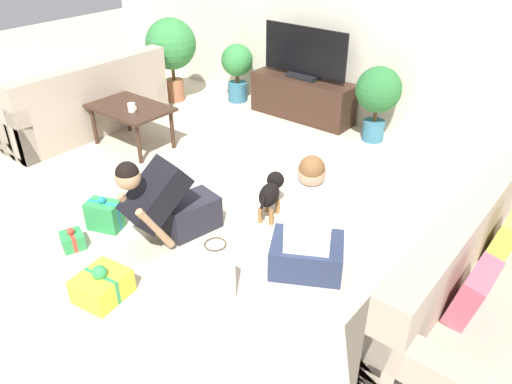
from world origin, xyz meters
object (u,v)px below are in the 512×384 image
object	(u,v)px
potted_plant_back_right	(378,94)
tv_console	(302,98)
sofa_left	(82,105)
sofa_right	(497,304)
gift_box_b	(105,215)
gift_bag_a	(217,272)
gift_box_c	(73,240)
coffee_table	(131,111)
potted_plant_back_left	(237,66)
potted_plant_corner_left	(171,47)
mug	(132,108)
person_sitting	(308,232)
tv	(304,56)
gift_box_a	(102,285)
person_kneeling	(167,202)
dog	(271,191)

from	to	relation	value
potted_plant_back_right	tv_console	bearing A→B (deg)	177.15
sofa_left	sofa_right	bearing A→B (deg)	85.25
gift_box_b	gift_bag_a	distance (m)	1.29
gift_bag_a	gift_box_b	bearing A→B (deg)	178.33
potted_plant_back_right	gift_box_b	size ratio (longest dim) A/B	2.64
gift_box_c	coffee_table	bearing A→B (deg)	125.76
potted_plant_back_left	gift_box_b	distance (m)	3.18
potted_plant_corner_left	gift_bag_a	world-z (taller)	potted_plant_corner_left
sofa_right	gift_bag_a	size ratio (longest dim) A/B	4.28
potted_plant_back_right	potted_plant_back_left	size ratio (longest dim) A/B	1.11
mug	sofa_right	bearing A→B (deg)	-5.56
tv_console	person_sitting	xyz separation A→B (m)	(1.70, -2.44, 0.09)
tv	potted_plant_back_right	bearing A→B (deg)	-2.85
tv	gift_box_a	size ratio (longest dim) A/B	3.04
person_kneeling	dog	xyz separation A→B (m)	(0.42, 0.78, -0.11)
sofa_left	gift_bag_a	xyz separation A→B (m)	(3.21, -1.17, -0.07)
tv	potted_plant_back_left	xyz separation A→B (m)	(-1.00, -0.05, -0.30)
potted_plant_back_right	gift_box_c	world-z (taller)	potted_plant_back_right
gift_box_a	mug	size ratio (longest dim) A/B	3.07
tv	person_kneeling	size ratio (longest dim) A/B	1.36
sofa_left	tv_console	bearing A→B (deg)	135.99
sofa_left	mug	bearing A→B (deg)	88.38
gift_bag_a	coffee_table	bearing A→B (deg)	152.66
person_kneeling	tv	bearing A→B (deg)	113.80
tv_console	gift_box_b	distance (m)	3.02
tv	potted_plant_back_left	world-z (taller)	tv
person_kneeling	potted_plant_back_left	bearing A→B (deg)	131.99
gift_box_c	potted_plant_back_left	bearing A→B (deg)	108.70
gift_box_a	coffee_table	bearing A→B (deg)	135.54
person_sitting	mug	distance (m)	2.59
potted_plant_back_right	tv	bearing A→B (deg)	177.15
sofa_right	person_kneeling	world-z (taller)	sofa_right
gift_bag_a	potted_plant_back_right	bearing A→B (deg)	97.20
tv_console	gift_box_a	xyz separation A→B (m)	(0.76, -3.54, -0.15)
tv_console	person_sitting	world-z (taller)	person_sitting
tv_console	person_kneeling	world-z (taller)	person_kneeling
tv	sofa_left	bearing A→B (deg)	-134.01
potted_plant_back_left	coffee_table	bearing A→B (deg)	-89.12
coffee_table	gift_box_c	bearing A→B (deg)	-54.24
sofa_left	gift_box_a	world-z (taller)	sofa_left
person_kneeling	gift_box_c	bearing A→B (deg)	-120.47
tv	potted_plant_corner_left	xyz separation A→B (m)	(-1.68, -0.56, -0.05)
dog	tv_console	bearing A→B (deg)	-82.73
dog	potted_plant_back_right	bearing A→B (deg)	-109.18
tv	dog	xyz separation A→B (m)	(1.04, -2.00, -0.54)
sofa_right	gift_bag_a	xyz separation A→B (m)	(-1.57, -0.77, -0.07)
gift_box_b	tv_console	bearing A→B (deg)	91.77
potted_plant_corner_left	person_sitting	distance (m)	3.88
sofa_left	gift_box_c	distance (m)	2.43
potted_plant_back_left	person_kneeling	xyz separation A→B (m)	(1.62, -2.73, -0.13)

